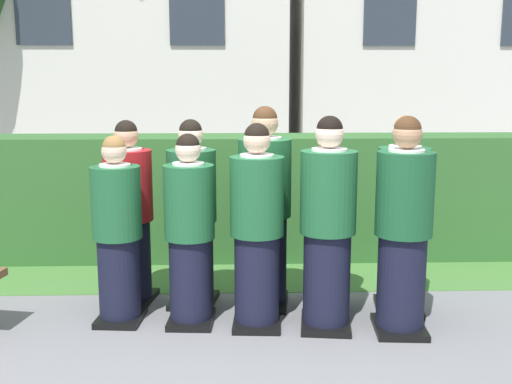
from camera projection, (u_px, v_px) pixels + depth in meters
name	position (u px, v px, depth m)	size (l,w,h in m)	color
ground_plane	(257.00, 326.00, 5.05)	(60.00, 60.00, 0.00)	slate
student_front_row_0	(117.00, 235.00, 5.03)	(0.40, 0.46, 1.52)	black
student_front_row_1	(190.00, 235.00, 4.99)	(0.40, 0.46, 1.54)	black
student_front_row_2	(257.00, 231.00, 4.93)	(0.42, 0.52, 1.62)	black
student_front_row_3	(328.00, 229.00, 4.89)	(0.44, 0.53, 1.68)	black
student_front_row_4	(403.00, 231.00, 4.81)	(0.44, 0.54, 1.69)	black
student_in_red_blazer	(129.00, 217.00, 5.47)	(0.45, 0.54, 1.61)	black
student_rear_row_1	(192.00, 218.00, 5.41)	(0.45, 0.52, 1.62)	black
student_rear_row_2	(265.00, 212.00, 5.38)	(0.45, 0.54, 1.73)	black
student_rear_row_3	(328.00, 222.00, 5.34)	(0.41, 0.49, 1.58)	black
student_rear_row_4	(402.00, 220.00, 5.25)	(0.44, 0.52, 1.66)	black
hedge	(251.00, 197.00, 6.91)	(9.62, 0.70, 1.34)	#33662D
school_building_main	(432.00, 6.00, 12.24)	(5.64, 3.34, 6.51)	silver
school_building_annex	(138.00, 4.00, 12.08)	(5.89, 4.08, 6.56)	silver
lawn_strip	(253.00, 278.00, 6.24)	(9.62, 0.90, 0.01)	#477A38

